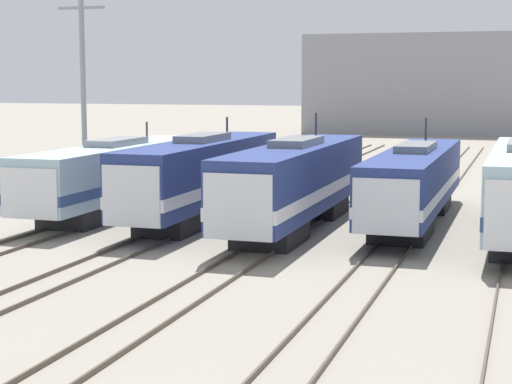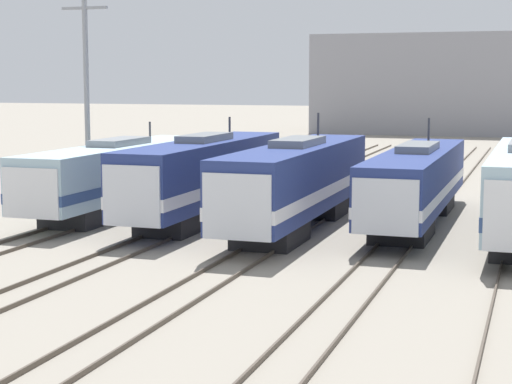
{
  "view_description": "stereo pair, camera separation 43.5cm",
  "coord_description": "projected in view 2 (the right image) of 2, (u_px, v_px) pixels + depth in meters",
  "views": [
    {
      "loc": [
        10.47,
        -31.83,
        7.0
      ],
      "look_at": [
        -0.27,
        1.64,
        2.41
      ],
      "focal_mm": 60.0,
      "sensor_mm": 36.0,
      "label": 1
    },
    {
      "loc": [
        10.88,
        -31.69,
        7.0
      ],
      "look_at": [
        -0.27,
        1.64,
        2.41
      ],
      "focal_mm": 60.0,
      "sensor_mm": 36.0,
      "label": 2
    }
  ],
  "objects": [
    {
      "name": "ground_plane",
      "position": [
        249.0,
        257.0,
        34.13
      ],
      "size": [
        400.0,
        400.0,
        0.0
      ],
      "primitive_type": "plane",
      "color": "gray"
    },
    {
      "name": "rail_pair_far_left",
      "position": [
        26.0,
        240.0,
        37.38
      ],
      "size": [
        1.5,
        120.0,
        0.15
      ],
      "color": "#4C4238",
      "rests_on": "ground_plane"
    },
    {
      "name": "rail_pair_center_left",
      "position": [
        133.0,
        247.0,
        35.75
      ],
      "size": [
        1.51,
        120.0,
        0.15
      ],
      "color": "#4C4238",
      "rests_on": "ground_plane"
    },
    {
      "name": "rail_pair_center",
      "position": [
        249.0,
        255.0,
        34.12
      ],
      "size": [
        1.51,
        120.0,
        0.15
      ],
      "color": "#4C4238",
      "rests_on": "ground_plane"
    },
    {
      "name": "rail_pair_center_right",
      "position": [
        378.0,
        264.0,
        32.49
      ],
      "size": [
        1.51,
        120.0,
        0.15
      ],
      "color": "#4C4238",
      "rests_on": "ground_plane"
    },
    {
      "name": "locomotive_far_left",
      "position": [
        115.0,
        175.0,
        44.98
      ],
      "size": [
        3.1,
        17.0,
        4.67
      ],
      "color": "#232326",
      "rests_on": "ground_plane"
    },
    {
      "name": "locomotive_center_left",
      "position": [
        201.0,
        177.0,
        42.66
      ],
      "size": [
        2.88,
        16.46,
        5.05
      ],
      "color": "black",
      "rests_on": "ground_plane"
    },
    {
      "name": "locomotive_center",
      "position": [
        295.0,
        183.0,
        40.06
      ],
      "size": [
        3.04,
        17.21,
        5.36
      ],
      "color": "black",
      "rests_on": "ground_plane"
    },
    {
      "name": "locomotive_center_right",
      "position": [
        416.0,
        183.0,
        41.48
      ],
      "size": [
        2.91,
        18.09,
        5.04
      ],
      "color": "black",
      "rests_on": "ground_plane"
    },
    {
      "name": "catenary_tower_left",
      "position": [
        87.0,
        89.0,
        47.61
      ],
      "size": [
        2.78,
        0.3,
        12.46
      ],
      "color": "gray",
      "rests_on": "ground_plane"
    },
    {
      "name": "depot_building",
      "position": [
        435.0,
        84.0,
        115.02
      ],
      "size": [
        30.76,
        15.97,
        12.99
      ],
      "color": "gray",
      "rests_on": "ground_plane"
    }
  ]
}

